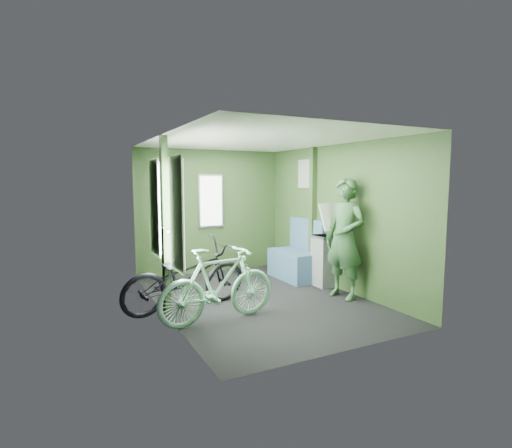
{
  "coord_description": "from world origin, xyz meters",
  "views": [
    {
      "loc": [
        -2.62,
        -5.07,
        1.74
      ],
      "look_at": [
        0.0,
        0.1,
        1.1
      ],
      "focal_mm": 28.0,
      "sensor_mm": 36.0,
      "label": 1
    }
  ],
  "objects_px": {
    "bicycle_mint": "(219,322)",
    "bicycle_black": "(187,310)",
    "bench_seat": "(296,261)",
    "waste_box": "(323,261)",
    "passenger": "(345,239)"
  },
  "relations": [
    {
      "from": "bicycle_mint",
      "to": "bicycle_black",
      "type": "bearing_deg",
      "value": 14.32
    },
    {
      "from": "bicycle_black",
      "to": "bench_seat",
      "type": "bearing_deg",
      "value": -79.73
    },
    {
      "from": "bicycle_black",
      "to": "waste_box",
      "type": "xyz_separation_m",
      "value": [
        2.36,
        0.19,
        0.42
      ]
    },
    {
      "from": "waste_box",
      "to": "bench_seat",
      "type": "relative_size",
      "value": 0.8
    },
    {
      "from": "bicycle_mint",
      "to": "passenger",
      "type": "bearing_deg",
      "value": -91.95
    },
    {
      "from": "passenger",
      "to": "bench_seat",
      "type": "bearing_deg",
      "value": 167.46
    },
    {
      "from": "waste_box",
      "to": "bench_seat",
      "type": "height_order",
      "value": "bench_seat"
    },
    {
      "from": "waste_box",
      "to": "bench_seat",
      "type": "bearing_deg",
      "value": 100.11
    },
    {
      "from": "waste_box",
      "to": "bench_seat",
      "type": "distance_m",
      "value": 0.64
    },
    {
      "from": "passenger",
      "to": "waste_box",
      "type": "bearing_deg",
      "value": 158.06
    },
    {
      "from": "bicycle_mint",
      "to": "bench_seat",
      "type": "bearing_deg",
      "value": -60.47
    },
    {
      "from": "passenger",
      "to": "waste_box",
      "type": "relative_size",
      "value": 2.1
    },
    {
      "from": "bicycle_black",
      "to": "passenger",
      "type": "bearing_deg",
      "value": -111.73
    },
    {
      "from": "bicycle_black",
      "to": "bicycle_mint",
      "type": "relative_size",
      "value": 1.15
    },
    {
      "from": "bicycle_mint",
      "to": "waste_box",
      "type": "xyz_separation_m",
      "value": [
        2.14,
        0.79,
        0.42
      ]
    }
  ]
}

